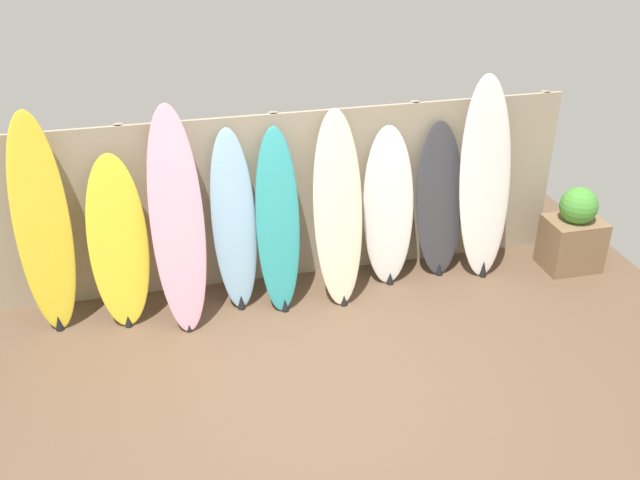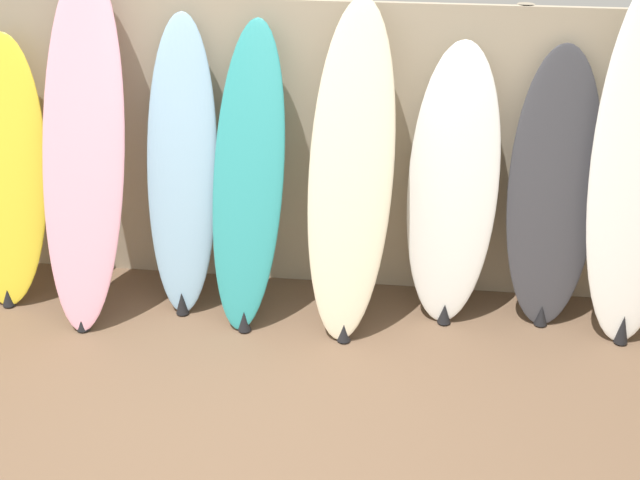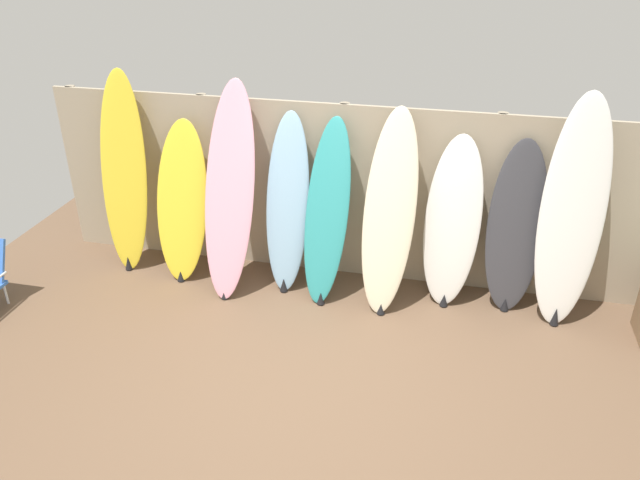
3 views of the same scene
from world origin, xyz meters
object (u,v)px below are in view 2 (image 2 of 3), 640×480
(surfboard_yellow_1, at_px, (4,174))
(surfboard_skyblue_3, at_px, (182,170))
(surfboard_charcoal_7, at_px, (553,192))
(surfboard_teal_4, at_px, (248,180))
(surfboard_white_6, at_px, (453,188))
(surfboard_pink_2, at_px, (83,152))
(surfboard_cream_5, at_px, (351,175))

(surfboard_yellow_1, distance_m, surfboard_skyblue_3, 1.09)
(surfboard_skyblue_3, bearing_deg, surfboard_charcoal_7, 2.18)
(surfboard_teal_4, xyz_separation_m, surfboard_charcoal_7, (1.74, 0.17, -0.05))
(surfboard_white_6, bearing_deg, surfboard_pink_2, -174.94)
(surfboard_pink_2, bearing_deg, surfboard_skyblue_3, 14.65)
(surfboard_yellow_1, relative_size, surfboard_pink_2, 0.79)
(surfboard_skyblue_3, distance_m, surfboard_cream_5, 1.01)
(surfboard_teal_4, bearing_deg, surfboard_white_6, 6.72)
(surfboard_pink_2, relative_size, surfboard_charcoal_7, 1.24)
(surfboard_yellow_1, height_order, surfboard_charcoal_7, surfboard_charcoal_7)
(surfboard_cream_5, xyz_separation_m, surfboard_charcoal_7, (1.15, 0.20, -0.13))
(surfboard_skyblue_3, bearing_deg, surfboard_teal_4, -12.31)
(surfboard_cream_5, distance_m, surfboard_charcoal_7, 1.17)
(surfboard_pink_2, bearing_deg, surfboard_yellow_1, 170.07)
(surfboard_charcoal_7, bearing_deg, surfboard_white_6, -176.55)
(surfboard_yellow_1, distance_m, surfboard_cream_5, 2.10)
(surfboard_pink_2, xyz_separation_m, surfboard_white_6, (2.11, 0.19, -0.19))
(surfboard_charcoal_7, bearing_deg, surfboard_skyblue_3, -177.82)
(surfboard_yellow_1, xyz_separation_m, surfboard_teal_4, (1.50, -0.05, 0.06))
(surfboard_pink_2, distance_m, surfboard_skyblue_3, 0.57)
(surfboard_pink_2, bearing_deg, surfboard_teal_4, 3.01)
(surfboard_teal_4, height_order, surfboard_white_6, surfboard_teal_4)
(surfboard_skyblue_3, bearing_deg, surfboard_cream_5, -6.50)
(surfboard_teal_4, relative_size, surfboard_cream_5, 0.93)
(surfboard_skyblue_3, xyz_separation_m, surfboard_cream_5, (1.00, -0.11, 0.07))
(surfboard_cream_5, xyz_separation_m, surfboard_white_6, (0.58, 0.16, -0.12))
(surfboard_pink_2, bearing_deg, surfboard_white_6, 5.06)
(surfboard_skyblue_3, height_order, surfboard_cream_5, surfboard_cream_5)
(surfboard_skyblue_3, relative_size, surfboard_teal_4, 1.01)
(surfboard_pink_2, height_order, surfboard_cream_5, surfboard_pink_2)
(surfboard_yellow_1, xyz_separation_m, surfboard_pink_2, (0.56, -0.10, 0.21))
(surfboard_teal_4, bearing_deg, surfboard_cream_5, -2.37)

